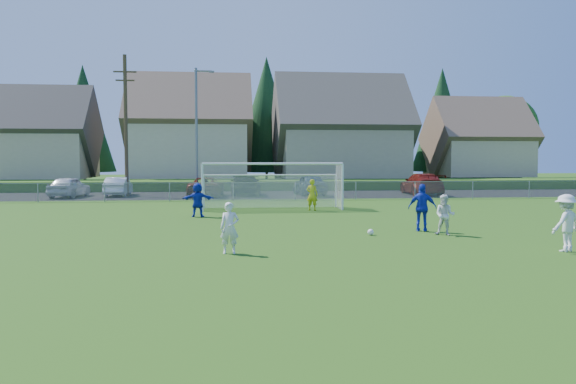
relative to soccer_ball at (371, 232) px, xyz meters
name	(u,v)px	position (x,y,z in m)	size (l,w,h in m)	color
ground	(322,266)	(-2.67, -5.41, -0.11)	(160.00, 160.00, 0.00)	#193D0C
asphalt_lot	(259,195)	(-2.67, 22.09, -0.10)	(60.00, 60.00, 0.00)	black
grass_embankment	(254,185)	(-2.67, 29.59, 0.29)	(70.00, 6.00, 0.80)	#1E420F
soccer_ball	(371,232)	(0.00, 0.00, 0.00)	(0.22, 0.22, 0.22)	white
player_white_a	(230,228)	(-5.00, -3.30, 0.63)	(0.54, 0.36, 1.49)	silver
player_white_b	(445,215)	(2.61, -0.31, 0.61)	(0.70, 0.55, 1.45)	silver
player_white_c	(566,223)	(4.81, -4.01, 0.73)	(1.09, 0.63, 1.69)	silver
player_blue_a	(422,208)	(2.20, 0.85, 0.78)	(1.04, 0.43, 1.77)	#1329B4
player_blue_b	(198,200)	(-6.43, 6.99, 0.69)	(1.48, 0.47, 1.59)	#1329B4
goalkeeper	(312,195)	(-0.66, 9.45, 0.71)	(0.60, 0.39, 1.64)	gold
car_a	(69,187)	(-15.98, 20.95, 0.61)	(1.71, 4.25, 1.45)	#BABDC3
car_b	(118,187)	(-12.84, 21.98, 0.57)	(1.43, 4.10, 1.35)	white
car_c	(206,187)	(-6.54, 20.82, 0.57)	(2.25, 4.89, 1.36)	#531509
car_d	(245,185)	(-3.74, 22.10, 0.65)	(2.14, 5.27, 1.53)	black
car_e	(310,185)	(0.96, 21.17, 0.66)	(1.81, 4.49, 1.53)	#142648
car_g	(422,184)	(9.34, 20.92, 0.68)	(2.23, 5.48, 1.59)	#67120B
soccer_goal	(272,179)	(-2.67, 10.64, 1.52)	(7.42, 1.90, 2.50)	white
chainlink_fence	(264,191)	(-2.67, 16.59, 0.52)	(52.06, 0.06, 1.20)	gray
streetlight	(197,128)	(-7.12, 20.59, 4.73)	(1.38, 0.18, 9.00)	slate
utility_pole	(126,124)	(-12.17, 21.59, 5.04)	(1.60, 0.26, 10.00)	#473321
houses_row	(270,112)	(-0.70, 37.05, 7.22)	(53.90, 11.45, 13.27)	tan
tree_row	(258,120)	(-1.63, 43.33, 6.80)	(65.98, 12.36, 13.80)	#382616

